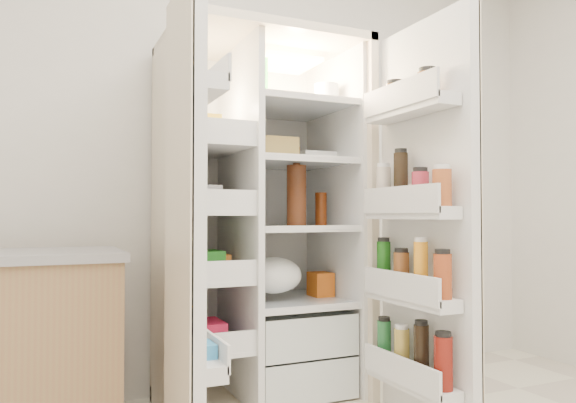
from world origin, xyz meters
name	(u,v)px	position (x,y,z in m)	size (l,w,h in m)	color
wall_back	(246,143)	(0.00, 2.00, 1.35)	(4.00, 0.02, 2.70)	silver
refrigerator	(259,255)	(-0.06, 1.65, 0.74)	(0.92, 0.70, 1.80)	beige
freezer_door	(186,229)	(-0.57, 1.05, 0.89)	(0.15, 0.40, 1.72)	silver
fridge_door	(423,231)	(0.41, 0.96, 0.87)	(0.17, 0.58, 1.72)	silver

